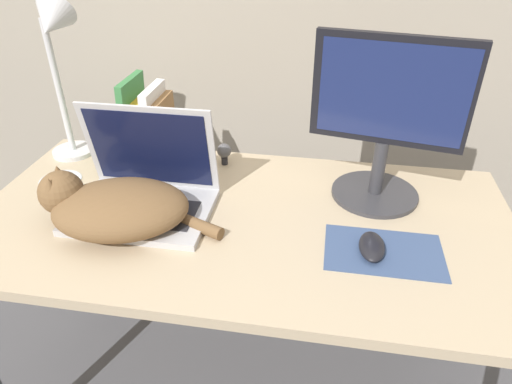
{
  "coord_description": "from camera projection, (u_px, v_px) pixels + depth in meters",
  "views": [
    {
      "loc": [
        0.2,
        -0.59,
        1.38
      ],
      "look_at": [
        0.04,
        0.32,
        0.8
      ],
      "focal_mm": 32.0,
      "sensor_mm": 36.0,
      "label": 1
    }
  ],
  "objects": [
    {
      "name": "book_row",
      "position": [
        149.0,
        126.0,
        1.39
      ],
      "size": [
        0.12,
        0.17,
        0.26
      ],
      "color": "#387A42",
      "rests_on": "desk"
    },
    {
      "name": "external_monitor",
      "position": [
        387.0,
        119.0,
        1.14
      ],
      "size": [
        0.38,
        0.23,
        0.43
      ],
      "color": "#333338",
      "rests_on": "desk"
    },
    {
      "name": "cat",
      "position": [
        114.0,
        206.0,
        1.11
      ],
      "size": [
        0.46,
        0.3,
        0.14
      ],
      "color": "brown",
      "rests_on": "desk"
    },
    {
      "name": "laptop",
      "position": [
        145.0,
        191.0,
        1.19
      ],
      "size": [
        0.35,
        0.26,
        0.27
      ],
      "color": "#B7B7BC",
      "rests_on": "desk"
    },
    {
      "name": "desk_lamp",
      "position": [
        56.0,
        53.0,
        1.27
      ],
      "size": [
        0.17,
        0.17,
        0.49
      ],
      "color": "silver",
      "rests_on": "desk"
    },
    {
      "name": "mousepad",
      "position": [
        384.0,
        252.0,
        1.05
      ],
      "size": [
        0.27,
        0.17,
        0.0
      ],
      "color": "#384C75",
      "rests_on": "desk"
    },
    {
      "name": "desk",
      "position": [
        242.0,
        238.0,
        1.22
      ],
      "size": [
        1.39,
        0.7,
        0.7
      ],
      "color": "tan",
      "rests_on": "ground_plane"
    },
    {
      "name": "cd_disc",
      "position": [
        60.0,
        180.0,
        1.33
      ],
      "size": [
        0.12,
        0.12,
        0.0
      ],
      "color": "silver",
      "rests_on": "desk"
    },
    {
      "name": "computer_mouse",
      "position": [
        372.0,
        246.0,
        1.05
      ],
      "size": [
        0.06,
        0.11,
        0.03
      ],
      "color": "black",
      "rests_on": "mousepad"
    },
    {
      "name": "webcam",
      "position": [
        224.0,
        152.0,
        1.39
      ],
      "size": [
        0.04,
        0.04,
        0.07
      ],
      "color": "#232328",
      "rests_on": "desk"
    }
  ]
}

